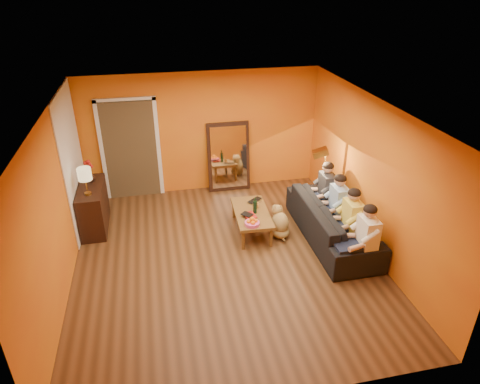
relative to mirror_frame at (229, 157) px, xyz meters
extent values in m
cube|color=brown|center=(-0.55, -2.63, -0.76)|extent=(5.00, 5.50, 0.00)
cube|color=white|center=(-0.55, -2.63, 1.84)|extent=(5.00, 5.50, 0.00)
cube|color=#C75317|center=(-0.55, 0.12, 0.54)|extent=(5.00, 0.00, 2.60)
cube|color=#C75317|center=(-3.05, -2.63, 0.54)|extent=(0.00, 5.50, 2.60)
cube|color=#C75317|center=(1.95, -2.63, 0.54)|extent=(0.00, 5.50, 2.60)
cube|color=white|center=(-3.04, -0.88, 0.54)|extent=(0.02, 1.90, 2.58)
cube|color=#3F2D19|center=(-2.05, 0.20, 0.29)|extent=(1.06, 0.30, 2.10)
cube|color=white|center=(-2.62, 0.08, 0.29)|extent=(0.08, 0.06, 2.20)
cube|color=white|center=(-1.48, 0.08, 0.29)|extent=(0.08, 0.06, 2.20)
cube|color=white|center=(-2.05, 0.08, 1.36)|extent=(1.22, 0.06, 0.08)
cube|color=black|center=(0.00, 0.00, 0.00)|extent=(0.92, 0.27, 1.51)
cube|color=white|center=(0.00, -0.04, 0.00)|extent=(0.78, 0.21, 1.35)
cube|color=black|center=(-2.79, -1.08, -0.34)|extent=(0.44, 1.18, 0.85)
imported|color=black|center=(1.45, -2.38, -0.40)|extent=(2.45, 0.96, 0.71)
cylinder|color=black|center=(0.13, -1.91, -0.18)|extent=(0.07, 0.07, 0.31)
imported|color=#B27F3F|center=(0.20, -1.74, -0.29)|extent=(0.12, 0.12, 0.09)
imported|color=black|center=(0.26, -1.51, -0.33)|extent=(0.38, 0.35, 0.03)
imported|color=black|center=(-0.10, -2.06, -0.33)|extent=(0.19, 0.24, 0.02)
imported|color=#AE1A13|center=(-0.09, -2.05, -0.31)|extent=(0.23, 0.29, 0.02)
imported|color=black|center=(-0.10, -2.07, -0.29)|extent=(0.24, 0.25, 0.02)
imported|color=black|center=(-2.79, -0.83, 0.18)|extent=(0.17, 0.17, 0.18)
camera|label=1|loc=(-1.56, -8.48, 3.62)|focal=32.00mm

